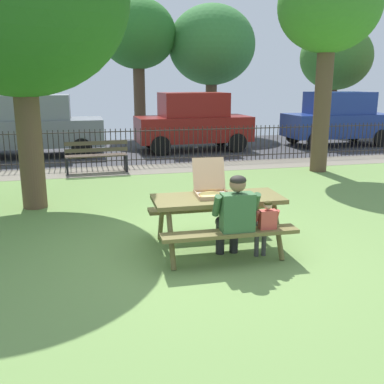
{
  "coord_description": "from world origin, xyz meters",
  "views": [
    {
      "loc": [
        -1.46,
        -5.59,
        2.32
      ],
      "look_at": [
        0.02,
        0.54,
        0.75
      ],
      "focal_mm": 41.32,
      "sensor_mm": 36.0,
      "label": 1
    }
  ],
  "objects": [
    {
      "name": "adult_at_table",
      "position": [
        0.37,
        -0.4,
        0.66
      ],
      "size": [
        0.61,
        0.6,
        1.19
      ],
      "color": "#242424",
      "rests_on": "ground"
    },
    {
      "name": "park_bench_center",
      "position": [
        -1.2,
        6.14,
        0.42
      ],
      "size": [
        1.62,
        0.54,
        0.85
      ],
      "color": "brown",
      "rests_on": "ground"
    },
    {
      "name": "child_at_table",
      "position": [
        0.78,
        -0.43,
        0.51
      ],
      "size": [
        0.32,
        0.31,
        0.84
      ],
      "color": "#404040",
      "rests_on": "ground"
    },
    {
      "name": "pizza_box_open",
      "position": [
        0.22,
        0.23,
        0.86
      ],
      "size": [
        0.49,
        0.58,
        0.5
      ],
      "color": "tan",
      "rests_on": "picnic_table_foreground"
    },
    {
      "name": "tree_midground_left",
      "position": [
        4.59,
        4.98,
        4.07
      ],
      "size": [
        2.54,
        2.54,
        5.31
      ],
      "color": "brown",
      "rests_on": "ground"
    },
    {
      "name": "iron_fence_streetside",
      "position": [
        0.0,
        6.97,
        0.54
      ],
      "size": [
        20.81,
        0.03,
        1.06
      ],
      "color": "#2D2823",
      "rests_on": "ground"
    },
    {
      "name": "ground",
      "position": [
        0.0,
        1.49,
        -0.01
      ],
      "size": [
        28.0,
        10.97,
        0.02
      ],
      "primitive_type": "cube",
      "color": "#71954C"
    },
    {
      "name": "parked_car_center",
      "position": [
        -3.12,
        9.36,
        1.01
      ],
      "size": [
        4.41,
        1.93,
        1.94
      ],
      "color": "gray",
      "rests_on": "ground"
    },
    {
      "name": "picnic_table_foreground",
      "position": [
        0.28,
        0.1,
        0.6
      ],
      "size": [
        1.82,
        1.51,
        0.79
      ],
      "color": "brown",
      "rests_on": "ground"
    },
    {
      "name": "street_asphalt",
      "position": [
        0.0,
        9.98,
        -0.01
      ],
      "size": [
        28.0,
        6.01,
        0.01
      ],
      "primitive_type": "cube",
      "color": "#38383D"
    },
    {
      "name": "parked_car_right",
      "position": [
        2.19,
        9.36,
        1.01
      ],
      "size": [
        3.96,
        1.95,
        1.98
      ],
      "color": "maroon",
      "rests_on": "ground"
    },
    {
      "name": "far_tree_center",
      "position": [
        0.91,
        13.86,
        4.23
      ],
      "size": [
        3.19,
        3.19,
        5.73
      ],
      "color": "brown",
      "rests_on": "ground"
    },
    {
      "name": "far_tree_right",
      "position": [
        10.22,
        13.86,
        3.45
      ],
      "size": [
        3.34,
        3.34,
        4.97
      ],
      "color": "brown",
      "rests_on": "ground"
    },
    {
      "name": "parked_car_far_right",
      "position": [
        7.78,
        9.36,
        1.01
      ],
      "size": [
        3.91,
        1.85,
        1.98
      ],
      "color": "navy",
      "rests_on": "ground"
    },
    {
      "name": "far_tree_midright",
      "position": [
        4.13,
        13.86,
        3.87
      ],
      "size": [
        3.78,
        3.78,
        5.6
      ],
      "color": "brown",
      "rests_on": "ground"
    },
    {
      "name": "cobblestone_walkway",
      "position": [
        0.0,
        6.27,
        -0.0
      ],
      "size": [
        28.0,
        1.4,
        0.01
      ],
      "primitive_type": "cube",
      "color": "gray"
    }
  ]
}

